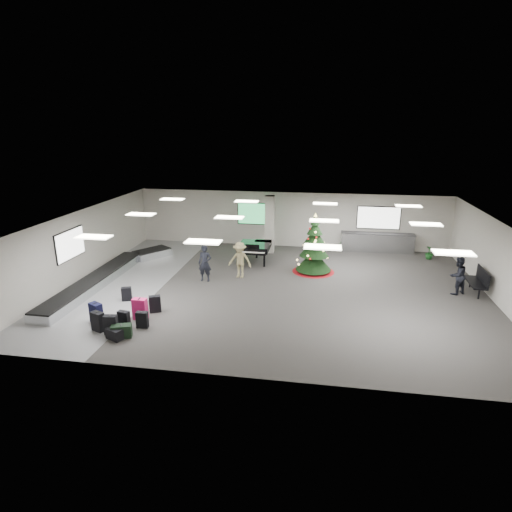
% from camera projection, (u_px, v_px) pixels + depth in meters
% --- Properties ---
extents(ground, '(18.00, 18.00, 0.00)m').
position_uv_depth(ground, '(275.00, 289.00, 18.83)').
color(ground, '#32302E').
rests_on(ground, ground).
extents(room_envelope, '(18.02, 14.02, 3.21)m').
position_uv_depth(room_envelope, '(269.00, 233.00, 18.84)').
color(room_envelope, beige).
rests_on(room_envelope, ground).
extents(baggage_carousel, '(2.28, 9.71, 0.43)m').
position_uv_depth(baggage_carousel, '(108.00, 275.00, 19.91)').
color(baggage_carousel, silver).
rests_on(baggage_carousel, ground).
extents(service_counter, '(4.05, 0.65, 1.08)m').
position_uv_depth(service_counter, '(377.00, 242.00, 24.16)').
color(service_counter, silver).
rests_on(service_counter, ground).
extents(suitcase_0, '(0.47, 0.30, 0.71)m').
position_uv_depth(suitcase_0, '(111.00, 325.00, 14.67)').
color(suitcase_0, black).
rests_on(suitcase_0, ground).
extents(suitcase_1, '(0.43, 0.27, 0.65)m').
position_uv_depth(suitcase_1, '(124.00, 319.00, 15.16)').
color(suitcase_1, black).
rests_on(suitcase_1, ground).
extents(pink_suitcase, '(0.52, 0.29, 0.83)m').
position_uv_depth(pink_suitcase, '(140.00, 309.00, 15.80)').
color(pink_suitcase, '#D81C62').
rests_on(pink_suitcase, ground).
extents(suitcase_3, '(0.50, 0.41, 0.68)m').
position_uv_depth(suitcase_3, '(155.00, 304.00, 16.43)').
color(suitcase_3, black).
rests_on(suitcase_3, ground).
extents(navy_suitcase, '(0.57, 0.49, 0.78)m').
position_uv_depth(navy_suitcase, '(96.00, 313.00, 15.52)').
color(navy_suitcase, black).
rests_on(navy_suitcase, ground).
extents(suitcase_5, '(0.53, 0.42, 0.72)m').
position_uv_depth(suitcase_5, '(98.00, 322.00, 14.91)').
color(suitcase_5, black).
rests_on(suitcase_5, ground).
extents(green_duffel, '(0.74, 0.52, 0.47)m').
position_uv_depth(green_duffel, '(122.00, 331.00, 14.51)').
color(green_duffel, black).
rests_on(green_duffel, ground).
extents(suitcase_7, '(0.43, 0.25, 0.61)m').
position_uv_depth(suitcase_7, '(142.00, 320.00, 15.18)').
color(suitcase_7, black).
rests_on(suitcase_7, ground).
extents(suitcase_8, '(0.44, 0.34, 0.59)m').
position_uv_depth(suitcase_8, '(127.00, 294.00, 17.49)').
color(suitcase_8, black).
rests_on(suitcase_8, ground).
extents(black_duffel, '(0.65, 0.52, 0.39)m').
position_uv_depth(black_duffel, '(115.00, 334.00, 14.38)').
color(black_duffel, black).
rests_on(black_duffel, ground).
extents(christmas_tree, '(2.06, 2.06, 2.94)m').
position_uv_depth(christmas_tree, '(314.00, 252.00, 20.75)').
color(christmas_tree, maroon).
rests_on(christmas_tree, ground).
extents(grand_piano, '(1.60, 2.03, 1.15)m').
position_uv_depth(grand_piano, '(254.00, 247.00, 22.22)').
color(grand_piano, black).
rests_on(grand_piano, ground).
extents(bench, '(0.64, 1.72, 1.08)m').
position_uv_depth(bench, '(479.00, 280.00, 18.18)').
color(bench, black).
rests_on(bench, ground).
extents(traveler_a, '(0.62, 0.41, 1.70)m').
position_uv_depth(traveler_a, '(205.00, 263.00, 19.56)').
color(traveler_a, black).
rests_on(traveler_a, ground).
extents(traveler_b, '(1.18, 0.77, 1.71)m').
position_uv_depth(traveler_b, '(240.00, 260.00, 20.00)').
color(traveler_b, '#9A8D5F').
rests_on(traveler_b, ground).
extents(traveler_bench, '(1.01, 0.96, 1.65)m').
position_uv_depth(traveler_bench, '(458.00, 276.00, 18.04)').
color(traveler_bench, black).
rests_on(traveler_bench, ground).
extents(potted_plant_left, '(0.53, 0.50, 0.75)m').
position_uv_depth(potted_plant_left, '(341.00, 244.00, 24.38)').
color(potted_plant_left, '#123817').
rests_on(potted_plant_left, ground).
extents(potted_plant_right, '(0.56, 0.56, 0.71)m').
position_uv_depth(potted_plant_right, '(429.00, 253.00, 22.89)').
color(potted_plant_right, '#123817').
rests_on(potted_plant_right, ground).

